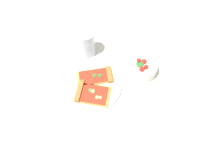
# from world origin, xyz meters

# --- Properties ---
(ground_plane) EXTENTS (2.40, 2.40, 0.00)m
(ground_plane) POSITION_xyz_m (0.00, 0.00, 0.00)
(ground_plane) COLOR beige
(ground_plane) RESTS_ON ground
(plate) EXTENTS (0.23, 0.23, 0.01)m
(plate) POSITION_xyz_m (0.02, 0.00, 0.01)
(plate) COLOR silver
(plate) RESTS_ON ground_plane
(pizza_slice_near) EXTENTS (0.16, 0.16, 0.02)m
(pizza_slice_near) POSITION_xyz_m (0.05, 0.03, 0.02)
(pizza_slice_near) COLOR gold
(pizza_slice_near) RESTS_ON plate
(pizza_slice_far) EXTENTS (0.17, 0.12, 0.02)m
(pizza_slice_far) POSITION_xyz_m (-0.01, -0.03, 0.02)
(pizza_slice_far) COLOR gold
(pizza_slice_far) RESTS_ON plate
(salad_bowl) EXTENTS (0.11, 0.11, 0.08)m
(salad_bowl) POSITION_xyz_m (-0.20, 0.03, 0.04)
(salad_bowl) COLOR white
(salad_bowl) RESTS_ON ground_plane
(soda_glass) EXTENTS (0.07, 0.07, 0.13)m
(soda_glass) POSITION_xyz_m (-0.03, -0.18, 0.06)
(soda_glass) COLOR silver
(soda_glass) RESTS_ON ground_plane
(paper_napkin) EXTENTS (0.16, 0.17, 0.00)m
(paper_napkin) POSITION_xyz_m (0.03, 0.28, 0.00)
(paper_napkin) COLOR silver
(paper_napkin) RESTS_ON ground_plane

